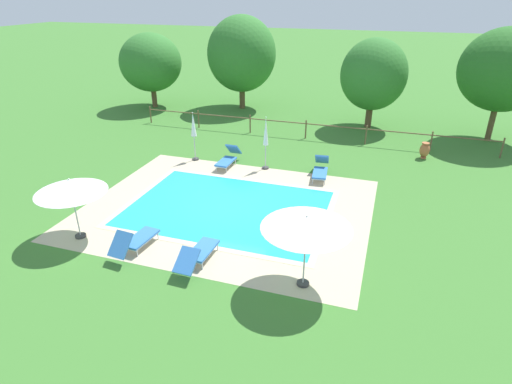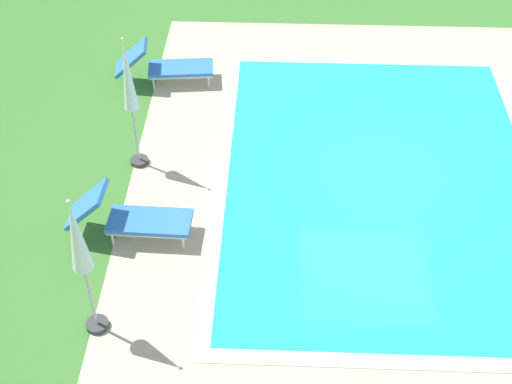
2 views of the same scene
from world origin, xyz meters
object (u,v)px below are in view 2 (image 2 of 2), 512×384
(sun_lounger_north_near_steps, at_px, (132,217))
(sun_lounger_north_far, at_px, (167,66))
(patio_umbrella_closed_row_west, at_px, (129,86))
(patio_umbrella_closed_row_mid_west, at_px, (79,246))

(sun_lounger_north_near_steps, xyz_separation_m, sun_lounger_north_far, (4.41, 0.04, -0.00))
(patio_umbrella_closed_row_west, height_order, patio_umbrella_closed_row_mid_west, patio_umbrella_closed_row_west)
(sun_lounger_north_far, height_order, patio_umbrella_closed_row_west, patio_umbrella_closed_row_west)
(sun_lounger_north_near_steps, bearing_deg, patio_umbrella_closed_row_mid_west, 173.39)
(patio_umbrella_closed_row_west, bearing_deg, sun_lounger_north_near_steps, -173.53)
(patio_umbrella_closed_row_west, bearing_deg, sun_lounger_north_far, -3.52)
(sun_lounger_north_far, height_order, patio_umbrella_closed_row_mid_west, patio_umbrella_closed_row_mid_west)
(patio_umbrella_closed_row_west, relative_size, patio_umbrella_closed_row_mid_west, 1.04)
(patio_umbrella_closed_row_mid_west, bearing_deg, patio_umbrella_closed_row_west, -0.14)
(sun_lounger_north_far, relative_size, patio_umbrella_closed_row_west, 0.80)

